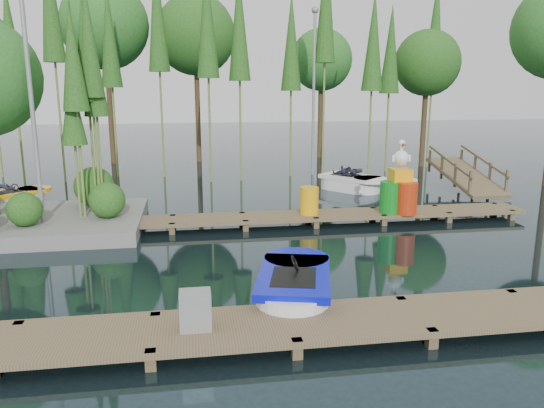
{
  "coord_description": "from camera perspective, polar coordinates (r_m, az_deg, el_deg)",
  "views": [
    {
      "loc": [
        -1.49,
        -12.26,
        4.03
      ],
      "look_at": [
        0.5,
        0.5,
        1.1
      ],
      "focal_mm": 35.0,
      "sensor_mm": 36.0,
      "label": 1
    }
  ],
  "objects": [
    {
      "name": "ground_plane",
      "position": [
        12.99,
        -1.85,
        -5.3
      ],
      "size": [
        90.0,
        90.0,
        0.0
      ],
      "primitive_type": "plane",
      "color": "#1B2C32"
    },
    {
      "name": "near_dock",
      "position": [
        8.76,
        1.87,
        -12.89
      ],
      "size": [
        18.0,
        1.5,
        0.5
      ],
      "color": "brown",
      "rests_on": "ground"
    },
    {
      "name": "far_dock",
      "position": [
        15.44,
        0.69,
        -1.46
      ],
      "size": [
        15.0,
        1.2,
        0.5
      ],
      "color": "brown",
      "rests_on": "ground"
    },
    {
      "name": "island",
      "position": [
        16.29,
        -26.33,
        8.51
      ],
      "size": [
        6.2,
        4.2,
        6.75
      ],
      "color": "slate",
      "rests_on": "ground"
    },
    {
      "name": "tree_screen",
      "position": [
        22.95,
        -10.72,
        17.79
      ],
      "size": [
        34.42,
        18.53,
        10.31
      ],
      "color": "#46341E",
      "rests_on": "ground"
    },
    {
      "name": "lamp_island",
      "position": [
        15.29,
        -24.7,
        12.52
      ],
      "size": [
        0.3,
        0.3,
        7.25
      ],
      "color": "gray",
      "rests_on": "ground"
    },
    {
      "name": "lamp_rear",
      "position": [
        23.9,
        4.53,
        13.31
      ],
      "size": [
        0.3,
        0.3,
        7.25
      ],
      "color": "gray",
      "rests_on": "ground"
    },
    {
      "name": "ramp",
      "position": [
        21.77,
        20.1,
        2.91
      ],
      "size": [
        1.5,
        3.94,
        1.49
      ],
      "color": "brown",
      "rests_on": "ground"
    },
    {
      "name": "boat_blue",
      "position": [
        10.09,
        2.41,
        -9.04
      ],
      "size": [
        1.96,
        3.12,
        0.97
      ],
      "rotation": [
        0.0,
        0.0,
        -0.25
      ],
      "color": "white",
      "rests_on": "ground"
    },
    {
      "name": "boat_yellow_far",
      "position": [
        19.87,
        -26.07,
        0.53
      ],
      "size": [
        2.54,
        2.46,
        1.22
      ],
      "rotation": [
        0.0,
        0.0,
        0.4
      ],
      "color": "white",
      "rests_on": "ground"
    },
    {
      "name": "boat_white_far",
      "position": [
        20.75,
        8.5,
        2.27
      ],
      "size": [
        2.73,
        2.93,
        1.31
      ],
      "rotation": [
        0.0,
        0.0,
        -0.18
      ],
      "color": "white",
      "rests_on": "ground"
    },
    {
      "name": "utility_cabinet",
      "position": [
        8.48,
        -8.25,
        -11.23
      ],
      "size": [
        0.49,
        0.41,
        0.6
      ],
      "primitive_type": "cube",
      "color": "gray",
      "rests_on": "near_dock"
    },
    {
      "name": "yellow_barrel",
      "position": [
        15.51,
        4.03,
        0.36
      ],
      "size": [
        0.54,
        0.54,
        0.81
      ],
      "primitive_type": "cylinder",
      "color": "#FFAD0D",
      "rests_on": "far_dock"
    },
    {
      "name": "drum_cluster",
      "position": [
        16.14,
        13.71,
        1.35
      ],
      "size": [
        1.25,
        1.14,
        2.15
      ],
      "color": "#0D7C1A",
      "rests_on": "far_dock"
    },
    {
      "name": "seagull_post",
      "position": [
        16.28,
        13.34,
        1.28
      ],
      "size": [
        0.54,
        0.29,
        0.86
      ],
      "color": "gray",
      "rests_on": "far_dock"
    }
  ]
}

